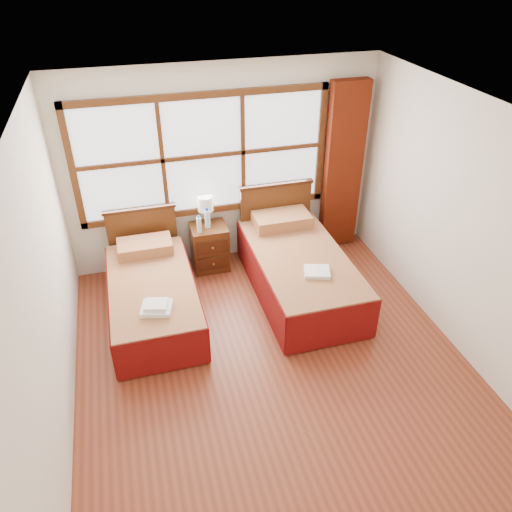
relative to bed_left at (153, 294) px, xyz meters
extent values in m
plane|color=brown|center=(1.11, -1.20, -0.29)|extent=(4.50, 4.50, 0.00)
plane|color=white|center=(1.11, -1.20, 2.31)|extent=(4.50, 4.50, 0.00)
plane|color=silver|center=(1.11, 1.05, 1.01)|extent=(4.00, 0.00, 4.00)
plane|color=silver|center=(-0.89, -1.20, 1.01)|extent=(0.00, 4.50, 4.50)
plane|color=silver|center=(3.11, -1.20, 1.01)|extent=(0.00, 4.50, 4.50)
cube|color=white|center=(0.86, 1.02, 1.21)|extent=(3.00, 0.02, 1.40)
cube|color=#502911|center=(0.86, 1.00, 0.47)|extent=(3.16, 0.06, 0.08)
cube|color=#502911|center=(0.86, 1.00, 1.95)|extent=(3.16, 0.06, 0.08)
cube|color=#502911|center=(-0.68, 1.00, 1.21)|extent=(0.08, 0.06, 1.56)
cube|color=#502911|center=(2.40, 1.00, 1.21)|extent=(0.08, 0.06, 1.56)
cube|color=#502911|center=(0.36, 1.00, 1.21)|extent=(0.05, 0.05, 1.40)
cube|color=#502911|center=(1.36, 1.00, 1.21)|extent=(0.05, 0.05, 1.40)
cube|color=#502911|center=(0.86, 1.00, 1.21)|extent=(3.00, 0.05, 0.05)
cube|color=#5E1A09|center=(2.71, 0.91, 0.88)|extent=(0.50, 0.16, 2.30)
cube|color=#391B0C|center=(0.00, -0.07, -0.15)|extent=(0.84, 1.67, 0.27)
cube|color=maroon|center=(0.00, -0.07, 0.10)|extent=(0.94, 1.85, 0.23)
cube|color=maroon|center=(-0.47, -0.07, -0.03)|extent=(0.03, 1.85, 0.46)
cube|color=maroon|center=(0.47, -0.07, -0.03)|extent=(0.03, 1.85, 0.46)
cube|color=maroon|center=(0.00, -0.99, -0.03)|extent=(0.94, 0.03, 0.46)
cube|color=maroon|center=(0.00, 0.60, 0.29)|extent=(0.65, 0.38, 0.15)
cube|color=#502911|center=(0.00, 0.94, 0.17)|extent=(0.87, 0.06, 0.91)
cube|color=#391B0C|center=(0.00, 0.94, 0.63)|extent=(0.91, 0.08, 0.04)
cube|color=#391B0C|center=(1.79, -0.07, -0.13)|extent=(0.93, 1.87, 0.30)
cube|color=maroon|center=(1.79, -0.07, 0.15)|extent=(1.05, 2.07, 0.25)
cube|color=maroon|center=(1.26, -0.07, -0.01)|extent=(0.03, 2.07, 0.52)
cube|color=maroon|center=(2.31, -0.07, -0.01)|extent=(0.03, 2.07, 0.52)
cube|color=maroon|center=(1.79, -1.10, -0.01)|extent=(1.05, 0.03, 0.52)
cube|color=maroon|center=(1.79, 0.68, 0.35)|extent=(0.73, 0.43, 0.16)
cube|color=#502911|center=(1.79, 0.94, 0.22)|extent=(0.98, 0.06, 1.02)
cube|color=#391B0C|center=(1.79, 0.94, 0.74)|extent=(1.02, 0.08, 0.04)
cube|color=#502911|center=(0.83, 0.80, 0.02)|extent=(0.46, 0.41, 0.62)
cube|color=#391B0C|center=(0.83, 0.58, -0.10)|extent=(0.41, 0.02, 0.19)
cube|color=#391B0C|center=(0.83, 0.58, 0.15)|extent=(0.41, 0.02, 0.19)
sphere|color=olive|center=(0.83, 0.57, -0.10)|extent=(0.03, 0.03, 0.03)
sphere|color=olive|center=(0.83, 0.57, 0.15)|extent=(0.03, 0.03, 0.03)
cube|color=white|center=(0.01, -0.58, 0.24)|extent=(0.37, 0.34, 0.05)
cube|color=white|center=(0.01, -0.58, 0.28)|extent=(0.27, 0.25, 0.04)
cube|color=white|center=(1.83, -0.48, 0.29)|extent=(0.34, 0.32, 0.04)
cylinder|color=gold|center=(0.83, 0.90, 0.34)|extent=(0.12, 0.12, 0.02)
cylinder|color=gold|center=(0.83, 0.90, 0.44)|extent=(0.03, 0.03, 0.16)
cylinder|color=silver|center=(0.83, 0.90, 0.62)|extent=(0.20, 0.20, 0.20)
cylinder|color=#C3E6FB|center=(0.70, 0.69, 0.43)|extent=(0.06, 0.06, 0.20)
cylinder|color=#173FAD|center=(0.70, 0.69, 0.55)|extent=(0.03, 0.03, 0.03)
cylinder|color=#C3E6FB|center=(0.82, 0.79, 0.45)|extent=(0.07, 0.07, 0.24)
cylinder|color=#173FAD|center=(0.82, 0.79, 0.59)|extent=(0.03, 0.03, 0.03)
camera|label=1|loc=(-0.08, -4.76, 3.52)|focal=35.00mm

